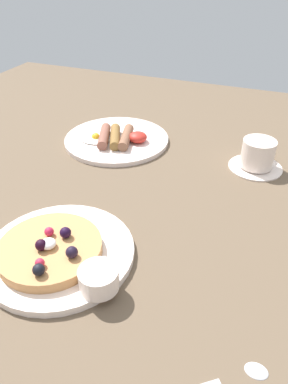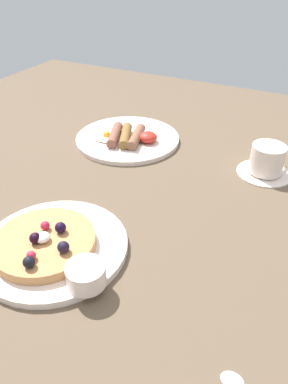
{
  "view_description": "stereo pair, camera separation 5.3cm",
  "coord_description": "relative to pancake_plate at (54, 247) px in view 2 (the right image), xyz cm",
  "views": [
    {
      "loc": [
        21.18,
        -51.91,
        42.51
      ],
      "look_at": [
        0.7,
        0.14,
        4.0
      ],
      "focal_mm": 34.1,
      "sensor_mm": 36.0,
      "label": 1
    },
    {
      "loc": [
        26.05,
        -49.72,
        42.51
      ],
      "look_at": [
        0.7,
        0.14,
        4.0
      ],
      "focal_mm": 34.1,
      "sensor_mm": 36.0,
      "label": 2
    }
  ],
  "objects": [
    {
      "name": "coffee_cup",
      "position": [
        26.12,
        40.67,
        3.21
      ],
      "size": [
        7.28,
        10.41,
        6.21
      ],
      "color": "white",
      "rests_on": "coffee_saucer"
    },
    {
      "name": "pancake_plate",
      "position": [
        0.0,
        0.0,
        0.0
      ],
      "size": [
        24.43,
        24.43,
        1.28
      ],
      "primitive_type": "cylinder",
      "color": "white",
      "rests_on": "ground_plane"
    },
    {
      "name": "breakfast_plate",
      "position": [
        -8.85,
        40.97,
        -0.09
      ],
      "size": [
        26.49,
        26.49,
        1.1
      ],
      "primitive_type": "cylinder",
      "color": "white",
      "rests_on": "ground_plane"
    },
    {
      "name": "ground_plane",
      "position": [
        7.53,
        16.6,
        -2.14
      ],
      "size": [
        167.7,
        157.43,
        3.0
      ],
      "primitive_type": "cube",
      "color": "brown"
    },
    {
      "name": "coffee_saucer",
      "position": [
        26.09,
        40.48,
        -0.33
      ],
      "size": [
        12.01,
        12.01,
        0.63
      ],
      "primitive_type": "cylinder",
      "color": "#F3DED0",
      "rests_on": "ground_plane"
    },
    {
      "name": "pancake_with_berries",
      "position": [
        -0.69,
        -1.29,
        1.66
      ],
      "size": [
        16.61,
        16.61,
        3.64
      ],
      "color": "tan",
      "rests_on": "pancake_plate"
    },
    {
      "name": "fried_breakfast",
      "position": [
        -7.96,
        39.23,
        1.57
      ],
      "size": [
        16.53,
        12.53,
        2.73
      ],
      "color": "brown",
      "rests_on": "breakfast_plate"
    },
    {
      "name": "syrup_ramekin",
      "position": [
        9.64,
        -4.46,
        2.32
      ],
      "size": [
        5.82,
        5.82,
        3.26
      ],
      "color": "white",
      "rests_on": "pancake_plate"
    }
  ]
}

